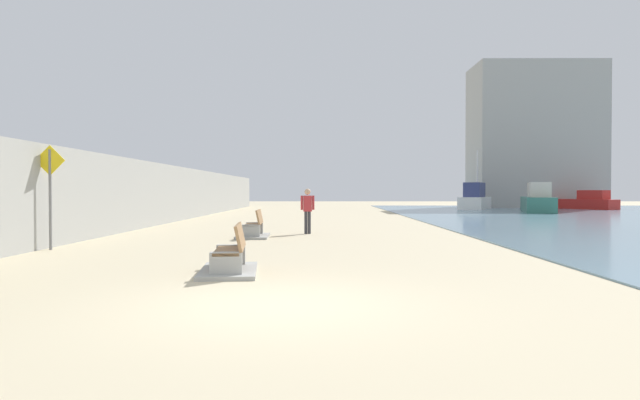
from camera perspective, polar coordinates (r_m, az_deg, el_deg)
ground_plane at (r=25.85m, az=-1.33°, el=-2.68°), size 120.00×120.00×0.00m
seawall at (r=27.07m, az=-17.41°, el=0.59°), size 0.80×64.00×2.98m
bench_near at (r=11.11m, az=-9.40°, el=-6.33°), size 1.31×2.20×0.98m
bench_far at (r=19.41m, az=-6.95°, el=-3.21°), size 1.18×2.14×0.98m
person_walking at (r=20.77m, az=-1.31°, el=-0.78°), size 0.53×0.23×1.73m
boat_outer at (r=50.97m, az=16.01°, el=0.08°), size 4.84×7.22×5.34m
boat_mid_bay at (r=53.54m, az=26.14°, el=-0.19°), size 4.28×5.56×1.67m
boat_distant at (r=44.87m, az=21.84°, el=-0.10°), size 4.26×8.24×2.24m
pedestrian_sign at (r=16.87m, az=-26.42°, el=1.42°), size 0.85×0.08×2.91m
harbor_building at (r=57.93m, az=21.53°, el=6.18°), size 12.00×6.00×13.97m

